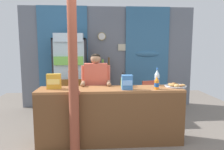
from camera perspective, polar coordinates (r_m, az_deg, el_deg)
ground_plane at (r=4.52m, az=0.20°, el=-13.97°), size 7.14×7.14×0.00m
back_wall_curtained at (r=5.90m, az=-1.21°, el=4.99°), size 4.71×0.22×2.73m
stall_counter at (r=3.63m, az=-0.37°, el=-9.81°), size 2.46×0.53×0.96m
timber_post at (r=3.23m, az=-10.33°, el=0.19°), size 0.17×0.15×2.62m
drink_fridge at (r=5.37m, az=-11.08°, el=1.28°), size 0.80×0.63×1.97m
bottle_shelf_rack at (r=5.65m, az=-3.13°, el=-1.99°), size 0.48×0.28×1.38m
plastic_lawn_chair at (r=5.31m, az=9.46°, el=-5.23°), size 0.54×0.54×0.86m
shopkeeper at (r=4.06m, az=-4.33°, el=-2.25°), size 0.55×0.42×1.53m
soda_bottle_water at (r=3.95m, az=11.95°, el=-0.81°), size 0.09×0.09×0.33m
soda_bottle_orange_soda at (r=3.62m, az=11.86°, el=-2.17°), size 0.08×0.08×0.24m
soda_bottle_lime_soda at (r=3.75m, az=2.92°, el=-1.56°), size 0.07×0.07×0.26m
snack_box_choco_powder at (r=3.70m, az=-15.31°, el=-1.65°), size 0.23×0.11×0.25m
snack_box_biscuit at (r=3.52m, az=4.04°, el=-1.96°), size 0.17×0.13×0.24m
pastry_tray at (r=3.90m, az=16.66°, el=-2.76°), size 0.38×0.38×0.07m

